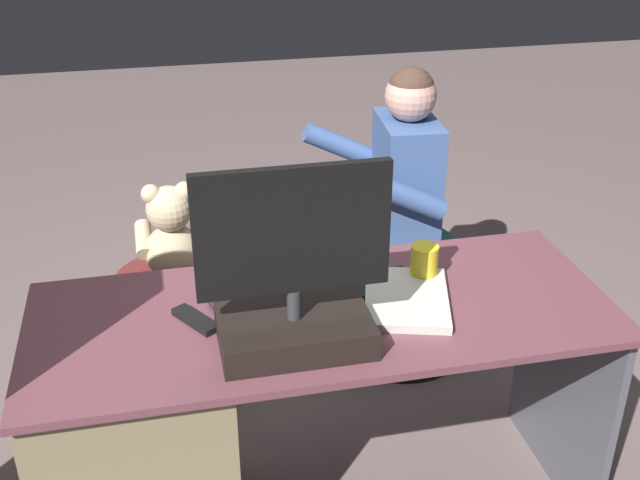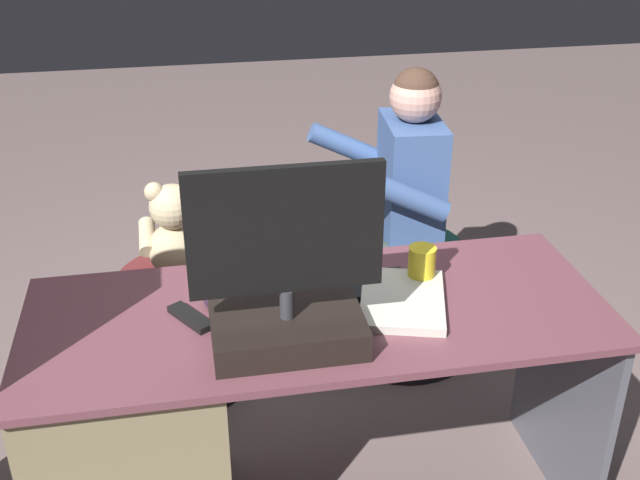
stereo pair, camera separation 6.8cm
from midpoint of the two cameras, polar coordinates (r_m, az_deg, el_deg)
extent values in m
plane|color=#705D5B|center=(2.75, -0.64, -14.17)|extent=(10.00, 10.00, 0.00)
cube|color=brown|center=(2.07, 0.82, -5.38)|extent=(1.54, 0.62, 0.02)
cube|color=#817554|center=(2.27, -12.51, -14.21)|extent=(0.49, 0.57, 0.69)
cube|color=#4F505A|center=(2.51, 18.04, -10.28)|extent=(0.02, 0.56, 0.69)
cube|color=black|center=(1.92, -1.36, -6.57)|extent=(0.37, 0.24, 0.08)
cylinder|color=#333338|center=(1.88, -1.39, -4.66)|extent=(0.04, 0.04, 0.08)
cube|color=black|center=(1.78, -1.46, 0.69)|extent=(0.46, 0.02, 0.32)
cube|color=#19598C|center=(1.80, -1.53, 0.89)|extent=(0.42, 0.00, 0.28)
cube|color=black|center=(2.14, 1.87, -3.59)|extent=(0.42, 0.14, 0.02)
ellipsoid|color=#2F1E32|center=(2.09, -6.75, -4.28)|extent=(0.06, 0.10, 0.04)
cylinder|color=yellow|center=(2.19, 8.32, -1.83)|extent=(0.08, 0.08, 0.11)
cube|color=black|center=(2.04, -8.50, -5.63)|extent=(0.12, 0.15, 0.02)
cube|color=beige|center=(2.10, 6.96, -4.38)|extent=(0.30, 0.35, 0.02)
cylinder|color=black|center=(3.04, -8.95, -9.60)|extent=(0.50, 0.50, 0.03)
cylinder|color=gray|center=(2.93, -9.23, -6.59)|extent=(0.04, 0.04, 0.36)
cylinder|color=maroon|center=(2.82, -9.54, -3.05)|extent=(0.44, 0.44, 0.06)
ellipsoid|color=#CDB78D|center=(2.76, -9.75, -0.69)|extent=(0.19, 0.16, 0.20)
sphere|color=#CDB78D|center=(2.68, -10.03, 2.41)|extent=(0.16, 0.16, 0.16)
sphere|color=beige|center=(2.75, -10.05, 2.77)|extent=(0.06, 0.06, 0.06)
sphere|color=#CDB78D|center=(2.66, -8.94, 3.67)|extent=(0.07, 0.07, 0.07)
sphere|color=#CDB78D|center=(2.66, -11.32, 3.46)|extent=(0.07, 0.07, 0.07)
cylinder|color=#CDB78D|center=(2.77, -7.85, 0.56)|extent=(0.06, 0.15, 0.10)
cylinder|color=#CDB78D|center=(2.77, -11.83, 0.22)|extent=(0.06, 0.15, 0.10)
cylinder|color=#CDB78D|center=(2.89, -8.71, -0.81)|extent=(0.07, 0.12, 0.07)
cylinder|color=#CDB78D|center=(2.89, -10.72, -0.98)|extent=(0.07, 0.12, 0.07)
cylinder|color=black|center=(3.21, 6.58, -7.20)|extent=(0.58, 0.58, 0.03)
cylinder|color=gray|center=(3.11, 6.76, -4.28)|extent=(0.04, 0.04, 0.36)
cylinder|color=#27655A|center=(3.00, 6.98, -0.86)|extent=(0.43, 0.43, 0.06)
cube|color=#3D5A91|center=(2.88, 7.29, 3.99)|extent=(0.23, 0.34, 0.49)
sphere|color=tan|center=(2.77, 7.70, 10.33)|extent=(0.18, 0.18, 0.18)
sphere|color=#463024|center=(2.76, 7.72, 10.69)|extent=(0.17, 0.17, 0.17)
cylinder|color=#3D5A91|center=(2.64, 6.19, 3.51)|extent=(0.39, 0.11, 0.24)
cylinder|color=#3D5A91|center=(2.98, 3.47, 6.50)|extent=(0.39, 0.11, 0.24)
cylinder|color=#36423D|center=(2.84, 3.89, -1.30)|extent=(0.41, 0.14, 0.11)
cylinder|color=#36423D|center=(2.91, -0.05, -6.00)|extent=(0.10, 0.10, 0.45)
cylinder|color=#36423D|center=(2.99, 2.81, 0.26)|extent=(0.41, 0.14, 0.11)
cylinder|color=#36423D|center=(3.06, -0.92, -4.24)|extent=(0.10, 0.10, 0.45)
camera|label=1|loc=(0.03, -89.19, 0.42)|focal=43.81mm
camera|label=2|loc=(0.03, 90.81, -0.42)|focal=43.81mm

